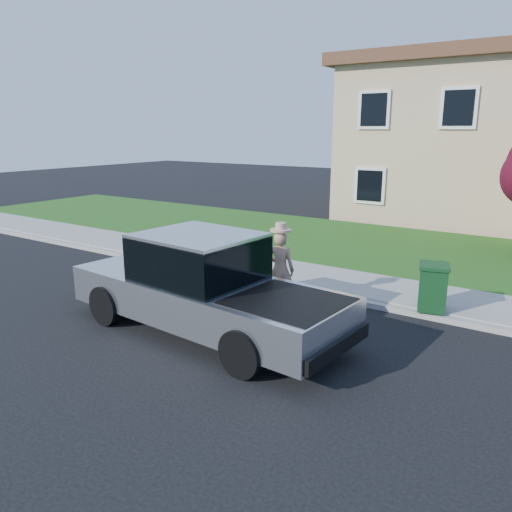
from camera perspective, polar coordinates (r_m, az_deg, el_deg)
The scene contains 8 objects.
ground at distance 9.81m, azimuth -2.51°, elevation -8.83°, with size 80.00×80.00×0.00m, color black.
curb at distance 11.68m, azimuth 10.01°, elevation -4.87°, with size 40.00×0.20×0.12m, color gray.
sidewalk at distance 12.64m, azimuth 12.06°, elevation -3.41°, with size 40.00×2.00×0.15m, color gray.
lawn at distance 16.78m, azimuth 17.85°, elevation 0.50°, with size 40.00×7.00×0.10m, color #1A4914.
house at distance 23.98m, azimuth 24.62°, elevation 11.40°, with size 14.00×11.30×6.85m.
pickup_truck at distance 9.62m, azimuth -5.96°, elevation -3.60°, with size 6.06×2.52×1.94m.
woman at distance 10.90m, azimuth 2.79°, elevation -1.39°, with size 0.70×0.53×1.91m.
trash_bin at distance 11.11m, azimuth 19.54°, elevation -3.31°, with size 0.77×0.83×0.98m.
Camera 1 is at (5.37, -7.25, 3.85)m, focal length 35.00 mm.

